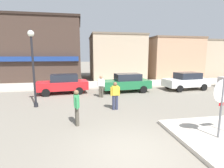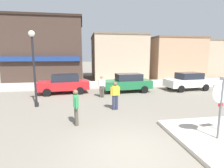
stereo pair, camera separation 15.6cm
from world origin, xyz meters
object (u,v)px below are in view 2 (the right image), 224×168
Objects in this scene: parked_car_nearest at (64,83)px; pedestrian_kerb_side at (76,106)px; lamp_post at (33,58)px; pedestrian_crossing_near at (102,86)px; parked_car_third at (188,81)px; pedestrian_crossing_far at (115,95)px; parked_car_second at (127,82)px; stop_sign at (221,101)px.

pedestrian_kerb_side is at bearing -80.15° from parked_car_nearest.
lamp_post is 2.82× the size of pedestrian_crossing_near.
pedestrian_crossing_near reaches higher than parked_car_third.
parked_car_third is 2.58× the size of pedestrian_crossing_far.
pedestrian_kerb_side is (-9.61, -6.54, 0.06)m from parked_car_third.
parked_car_third is 2.58× the size of pedestrian_kerb_side.
parked_car_second is 2.84m from pedestrian_crossing_near.
pedestrian_kerb_side is at bearing -108.66° from pedestrian_crossing_near.
pedestrian_kerb_side reaches higher than parked_car_third.
lamp_post reaches higher than parked_car_second.
pedestrian_crossing_near reaches higher than parked_car_nearest.
pedestrian_crossing_near reaches higher than parked_car_second.
parked_car_nearest is (-6.25, 9.36, -0.71)m from stop_sign.
stop_sign is 5.29m from pedestrian_crossing_far.
pedestrian_crossing_near is (4.17, 1.70, -2.09)m from lamp_post.
lamp_post is at bearing 142.75° from stop_sign.
pedestrian_kerb_side is at bearing -52.85° from lamp_post.
lamp_post is 2.82× the size of pedestrian_crossing_far.
pedestrian_kerb_side is (-4.04, -6.57, 0.06)m from parked_car_second.
parked_car_second is at bearing 179.61° from parked_car_third.
stop_sign is at bearing -25.86° from pedestrian_kerb_side.
pedestrian_crossing_near and pedestrian_kerb_side have the same top height.
pedestrian_crossing_far is (-1.92, -4.67, 0.06)m from parked_car_second.
parked_car_second is (6.52, 3.29, -2.15)m from lamp_post.
parked_car_nearest is 7.02m from pedestrian_kerb_side.
pedestrian_crossing_near and pedestrian_crossing_far have the same top height.
lamp_post is 7.62m from parked_car_second.
parked_car_second and parked_car_third have the same top height.
lamp_post is at bearing -164.95° from parked_car_third.
lamp_post is 4.41m from parked_car_nearest.
pedestrian_crossing_far is at bearing -56.49° from parked_car_nearest.
stop_sign is at bearing -83.62° from parked_car_second.
pedestrian_crossing_near is 1.00× the size of pedestrian_kerb_side.
pedestrian_kerb_side is (-5.04, 2.45, -0.65)m from stop_sign.
parked_car_nearest is at bearing 146.20° from pedestrian_crossing_near.
parked_car_third is 2.58× the size of pedestrian_crossing_near.
parked_car_second is 5.57m from parked_car_third.
pedestrian_crossing_near is 1.00× the size of pedestrian_crossing_far.
pedestrian_crossing_near is at bearing 114.34° from stop_sign.
stop_sign reaches higher than pedestrian_crossing_far.
lamp_post is 1.11× the size of parked_car_second.
stop_sign is 10.10m from parked_car_third.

